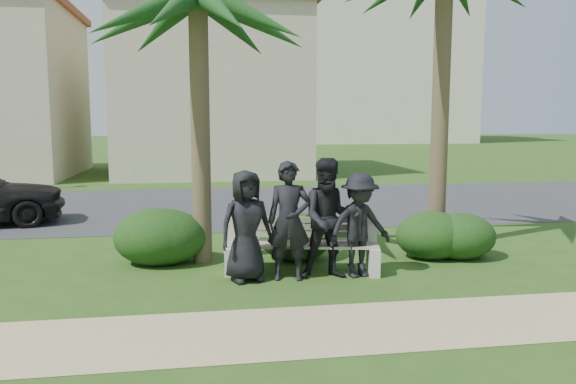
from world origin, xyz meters
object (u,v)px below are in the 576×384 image
man_a (246,226)px  palm_left (198,0)px  man_b (289,221)px  man_c (330,219)px  man_d (359,225)px  park_bench (302,249)px

man_a → palm_left: palm_left is taller
man_a → man_b: (0.64, -0.04, 0.06)m
man_a → man_c: (1.27, -0.06, 0.08)m
man_d → palm_left: (-2.38, 1.33, 3.53)m
park_bench → man_d: size_ratio=1.55×
park_bench → man_d: (0.83, -0.35, 0.42)m
man_b → man_c: man_c is taller
park_bench → man_b: 0.67m
park_bench → man_a: (-0.90, -0.30, 0.46)m
man_a → man_c: man_c is taller
park_bench → man_b: size_ratio=1.38×
man_a → man_b: man_b is taller
man_a → man_b: bearing=-20.1°
man_c → palm_left: 4.13m
man_a → man_b: size_ratio=0.93×
man_c → man_d: 0.48m
man_b → man_c: (0.62, -0.01, 0.02)m
man_b → palm_left: size_ratio=0.34×
man_b → man_c: 0.62m
man_b → man_c: bearing=7.7°
palm_left → man_b: bearing=-45.7°
park_bench → man_c: (0.37, -0.35, 0.54)m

